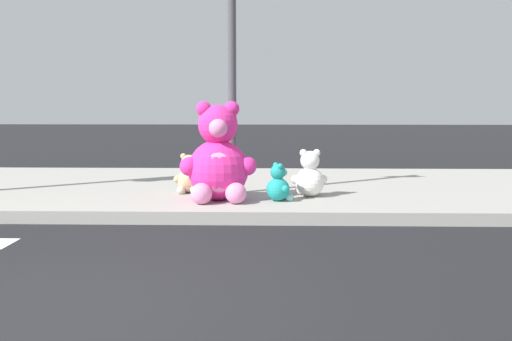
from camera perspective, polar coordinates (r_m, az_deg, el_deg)
name	(u,v)px	position (r m, az deg, el deg)	size (l,w,h in m)	color
ground_plane	(34,318)	(4.38, -19.63, -12.61)	(60.00, 60.00, 0.00)	black
sidewalk	(168,190)	(9.28, -8.00, -1.75)	(28.00, 4.40, 0.15)	#9E9B93
sign_pole	(232,65)	(8.28, -2.20, 9.61)	(0.56, 0.11, 3.20)	#4C4C51
plush_pink_large	(218,161)	(7.73, -3.47, 0.87)	(0.95, 0.84, 1.23)	#F22D93
plush_teal	(279,186)	(7.71, 2.11, -1.40)	(0.34, 0.34, 0.47)	teal
plush_white	(310,177)	(8.09, 4.92, -0.64)	(0.47, 0.42, 0.62)	white
plush_tan	(189,177)	(8.41, -6.14, -0.61)	(0.41, 0.36, 0.53)	tan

